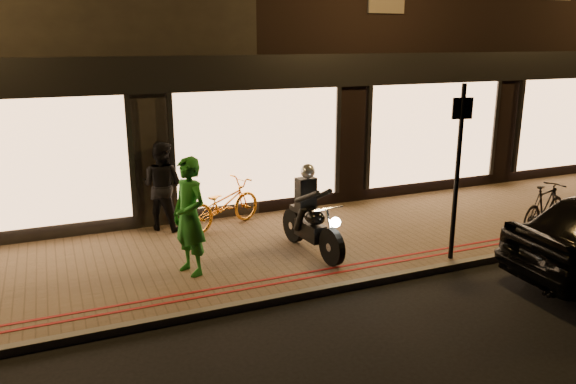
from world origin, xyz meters
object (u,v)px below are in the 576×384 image
object	(u,v)px
motorcycle	(311,219)
person_green	(190,216)
bicycle_gold	(223,204)
sign_post	(458,164)

from	to	relation	value
motorcycle	person_green	world-z (taller)	person_green
bicycle_gold	person_green	world-z (taller)	person_green
bicycle_gold	motorcycle	bearing A→B (deg)	-175.98
sign_post	person_green	bearing A→B (deg)	165.03
motorcycle	bicycle_gold	bearing A→B (deg)	112.29
person_green	bicycle_gold	bearing A→B (deg)	127.16
bicycle_gold	person_green	xyz separation A→B (m)	(-1.15, -2.01, 0.48)
motorcycle	sign_post	bearing A→B (deg)	-35.93
person_green	sign_post	bearing A→B (deg)	51.94
sign_post	bicycle_gold	distance (m)	4.62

